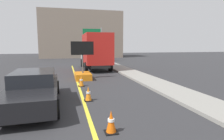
% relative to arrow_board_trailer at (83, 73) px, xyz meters
% --- Properties ---
extents(lane_center_stripe, '(0.14, 36.00, 0.01)m').
position_rel_arrow_board_trailer_xyz_m(lane_center_stripe, '(-0.46, -8.75, -0.48)').
color(lane_center_stripe, yellow).
rests_on(lane_center_stripe, ground).
extents(arrow_board_trailer, '(1.60, 1.81, 2.70)m').
position_rel_arrow_board_trailer_xyz_m(arrow_board_trailer, '(0.00, 0.00, 0.00)').
color(arrow_board_trailer, orange).
rests_on(arrow_board_trailer, ground).
extents(box_truck, '(2.56, 6.90, 3.51)m').
position_rel_arrow_board_trailer_xyz_m(box_truck, '(1.76, 5.36, 1.40)').
color(box_truck, black).
rests_on(box_truck, ground).
extents(pickup_car, '(2.10, 5.17, 1.38)m').
position_rel_arrow_board_trailer_xyz_m(pickup_car, '(-2.45, -5.46, 0.22)').
color(pickup_car, black).
rests_on(pickup_car, ground).
extents(highway_guide_sign, '(2.79, 0.31, 5.00)m').
position_rel_arrow_board_trailer_xyz_m(highway_guide_sign, '(3.23, 14.03, 2.94)').
color(highway_guide_sign, gray).
rests_on(highway_guide_sign, ground).
extents(far_building_block, '(15.80, 7.30, 9.03)m').
position_rel_arrow_board_trailer_xyz_m(far_building_block, '(2.03, 25.91, 4.03)').
color(far_building_block, gray).
rests_on(far_building_block, ground).
extents(traffic_cone_mid_lane, '(0.36, 0.36, 0.65)m').
position_rel_arrow_board_trailer_xyz_m(traffic_cone_mid_lane, '(0.01, -8.61, -0.16)').
color(traffic_cone_mid_lane, black).
rests_on(traffic_cone_mid_lane, ground).
extents(traffic_cone_far_lane, '(0.36, 0.36, 0.65)m').
position_rel_arrow_board_trailer_xyz_m(traffic_cone_far_lane, '(-0.25, -5.42, -0.16)').
color(traffic_cone_far_lane, black).
rests_on(traffic_cone_far_lane, ground).
extents(traffic_cone_curbside, '(0.36, 0.36, 0.69)m').
position_rel_arrow_board_trailer_xyz_m(traffic_cone_curbside, '(-0.31, -2.38, -0.14)').
color(traffic_cone_curbside, black).
rests_on(traffic_cone_curbside, ground).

